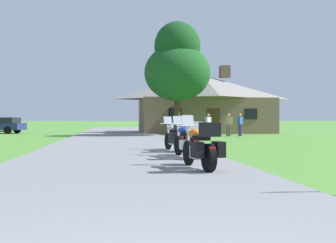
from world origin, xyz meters
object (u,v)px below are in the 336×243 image
(motorcycle_orange_nearest_to_camera, at_px, (201,146))
(bystander_blue_shirt_by_tree, at_px, (240,124))
(motorcycle_silver_farthest_in_row, at_px, (176,136))
(tree_by_lodge_front, at_px, (177,65))
(bystander_tan_shirt_beside_signpost, at_px, (229,123))
(motorcycle_blue_second_in_row, at_px, (187,139))
(bystander_white_shirt_near_lodge, at_px, (208,123))

(motorcycle_orange_nearest_to_camera, bearing_deg, bystander_blue_shirt_by_tree, 61.50)
(motorcycle_orange_nearest_to_camera, distance_m, motorcycle_silver_farthest_in_row, 5.49)
(motorcycle_orange_nearest_to_camera, relative_size, tree_by_lodge_front, 0.24)
(motorcycle_orange_nearest_to_camera, height_order, bystander_blue_shirt_by_tree, bystander_blue_shirt_by_tree)
(motorcycle_silver_farthest_in_row, height_order, bystander_blue_shirt_by_tree, bystander_blue_shirt_by_tree)
(bystander_tan_shirt_beside_signpost, distance_m, bystander_blue_shirt_by_tree, 0.85)
(motorcycle_orange_nearest_to_camera, distance_m, motorcycle_blue_second_in_row, 2.98)
(bystander_blue_shirt_by_tree, bearing_deg, bystander_white_shirt_near_lodge, -67.65)
(motorcycle_blue_second_in_row, xyz_separation_m, tree_by_lodge_front, (2.39, 17.63, 4.69))
(bystander_white_shirt_near_lodge, distance_m, bystander_blue_shirt_by_tree, 2.40)
(motorcycle_orange_nearest_to_camera, relative_size, motorcycle_silver_farthest_in_row, 1.00)
(motorcycle_orange_nearest_to_camera, bearing_deg, tree_by_lodge_front, 74.40)
(motorcycle_blue_second_in_row, bearing_deg, motorcycle_orange_nearest_to_camera, -103.05)
(bystander_tan_shirt_beside_signpost, xyz_separation_m, tree_by_lodge_front, (-3.70, 0.92, 4.38))
(motorcycle_silver_farthest_in_row, relative_size, tree_by_lodge_front, 0.24)
(motorcycle_orange_nearest_to_camera, distance_m, bystander_tan_shirt_beside_signpost, 20.66)
(motorcycle_blue_second_in_row, height_order, bystander_tan_shirt_beside_signpost, bystander_tan_shirt_beside_signpost)
(bystander_white_shirt_near_lodge, height_order, bystander_tan_shirt_beside_signpost, same)
(bystander_white_shirt_near_lodge, xyz_separation_m, tree_by_lodge_front, (-2.35, 0.14, 4.38))
(motorcycle_blue_second_in_row, bearing_deg, bystander_white_shirt_near_lodge, 65.35)
(motorcycle_silver_farthest_in_row, bearing_deg, bystander_blue_shirt_by_tree, 53.98)
(bystander_white_shirt_near_lodge, distance_m, tree_by_lodge_front, 4.97)
(bystander_blue_shirt_by_tree, distance_m, tree_by_lodge_front, 6.38)
(motorcycle_silver_farthest_in_row, height_order, bystander_white_shirt_near_lodge, bystander_white_shirt_near_lodge)
(motorcycle_blue_second_in_row, distance_m, tree_by_lodge_front, 18.40)
(motorcycle_orange_nearest_to_camera, relative_size, bystander_tan_shirt_beside_signpost, 1.25)
(bystander_white_shirt_near_lodge, bearing_deg, tree_by_lodge_front, -30.46)
(motorcycle_blue_second_in_row, distance_m, bystander_blue_shirt_by_tree, 17.76)
(motorcycle_orange_nearest_to_camera, relative_size, bystander_blue_shirt_by_tree, 1.25)
(motorcycle_blue_second_in_row, height_order, tree_by_lodge_front, tree_by_lodge_front)
(bystander_tan_shirt_beside_signpost, bearing_deg, motorcycle_blue_second_in_row, 76.33)
(motorcycle_orange_nearest_to_camera, distance_m, bystander_blue_shirt_by_tree, 20.60)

